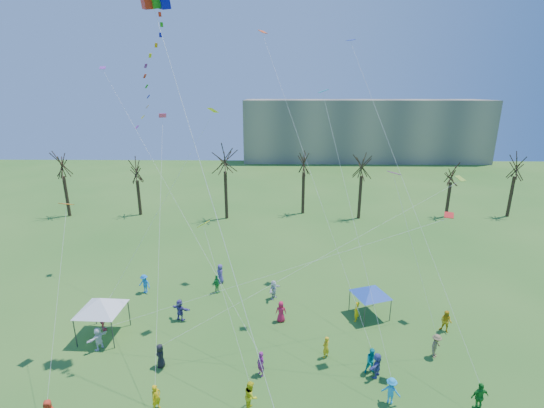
{
  "coord_description": "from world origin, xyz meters",
  "views": [
    {
      "loc": [
        0.62,
        -15.93,
        17.32
      ],
      "look_at": [
        0.21,
        5.0,
        11.0
      ],
      "focal_mm": 25.0,
      "sensor_mm": 36.0,
      "label": 1
    }
  ],
  "objects_px": {
    "distant_building": "(363,130)",
    "canopy_tent_blue": "(371,290)",
    "big_box_kite": "(154,74)",
    "canopy_tent_white": "(100,304)"
  },
  "relations": [
    {
      "from": "distant_building",
      "to": "canopy_tent_blue",
      "type": "relative_size",
      "value": 17.95
    },
    {
      "from": "distant_building",
      "to": "big_box_kite",
      "type": "relative_size",
      "value": 2.6
    },
    {
      "from": "distant_building",
      "to": "big_box_kite",
      "type": "distance_m",
      "value": 81.16
    },
    {
      "from": "distant_building",
      "to": "canopy_tent_white",
      "type": "bearing_deg",
      "value": -114.67
    },
    {
      "from": "distant_building",
      "to": "canopy_tent_white",
      "type": "xyz_separation_m",
      "value": [
        -34.14,
        -74.31,
        -4.87
      ]
    },
    {
      "from": "distant_building",
      "to": "big_box_kite",
      "type": "xyz_separation_m",
      "value": [
        -28.58,
        -75.21,
        10.69
      ]
    },
    {
      "from": "big_box_kite",
      "to": "canopy_tent_white",
      "type": "distance_m",
      "value": 16.54
    },
    {
      "from": "big_box_kite",
      "to": "canopy_tent_blue",
      "type": "relative_size",
      "value": 6.9
    },
    {
      "from": "canopy_tent_white",
      "to": "canopy_tent_blue",
      "type": "bearing_deg",
      "value": 8.5
    },
    {
      "from": "distant_building",
      "to": "canopy_tent_blue",
      "type": "bearing_deg",
      "value": -101.21
    }
  ]
}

